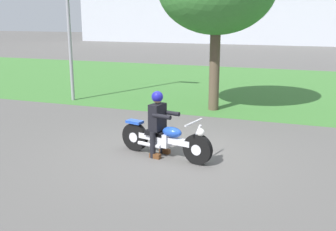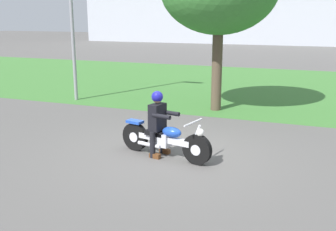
# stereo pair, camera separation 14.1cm
# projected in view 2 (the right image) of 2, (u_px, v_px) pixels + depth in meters

# --- Properties ---
(ground) EXTENTS (120.00, 120.00, 0.00)m
(ground) POSITION_uv_depth(u_px,v_px,m) (171.00, 154.00, 8.48)
(ground) COLOR #565451
(grass_verge) EXTENTS (60.00, 12.00, 0.01)m
(grass_verge) POSITION_uv_depth(u_px,v_px,m) (248.00, 85.00, 17.04)
(grass_verge) COLOR #3D7533
(grass_verge) RESTS_ON ground
(motorcycle_lead) EXTENTS (2.16, 0.78, 0.87)m
(motorcycle_lead) POSITION_uv_depth(u_px,v_px,m) (165.00, 139.00, 8.22)
(motorcycle_lead) COLOR black
(motorcycle_lead) RESTS_ON ground
(rider_lead) EXTENTS (0.62, 0.54, 1.39)m
(rider_lead) POSITION_uv_depth(u_px,v_px,m) (158.00, 119.00, 8.21)
(rider_lead) COLOR black
(rider_lead) RESTS_ON ground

